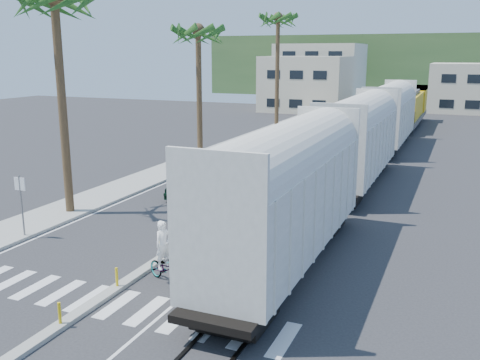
% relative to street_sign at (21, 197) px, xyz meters
% --- Properties ---
extents(ground, '(140.00, 140.00, 0.00)m').
position_rel_street_sign_xyz_m(ground, '(7.30, -2.00, -1.97)').
color(ground, '#28282B').
rests_on(ground, ground).
extents(sidewalk, '(3.00, 90.00, 0.15)m').
position_rel_street_sign_xyz_m(sidewalk, '(-1.20, 23.00, -1.90)').
color(sidewalk, gray).
rests_on(sidewalk, ground).
extents(rails, '(1.56, 100.00, 0.06)m').
position_rel_street_sign_xyz_m(rails, '(12.30, 26.00, -1.94)').
color(rails, black).
rests_on(rails, ground).
extents(median, '(0.45, 60.00, 0.85)m').
position_rel_street_sign_xyz_m(median, '(7.30, 17.96, -1.88)').
color(median, gray).
rests_on(median, ground).
extents(crosswalk, '(14.00, 2.20, 0.01)m').
position_rel_street_sign_xyz_m(crosswalk, '(7.30, -4.00, -1.97)').
color(crosswalk, silver).
rests_on(crosswalk, ground).
extents(lane_markings, '(9.42, 90.00, 0.01)m').
position_rel_street_sign_xyz_m(lane_markings, '(5.15, 23.00, -1.97)').
color(lane_markings, silver).
rests_on(lane_markings, ground).
extents(freight_train, '(3.00, 60.94, 5.85)m').
position_rel_street_sign_xyz_m(freight_train, '(12.30, 22.04, 0.93)').
color(freight_train, beige).
rests_on(freight_train, ground).
extents(palm_trees, '(3.50, 37.20, 13.75)m').
position_rel_street_sign_xyz_m(palm_trees, '(-0.80, 20.70, 8.84)').
color(palm_trees, brown).
rests_on(palm_trees, ground).
extents(street_sign, '(0.60, 0.08, 3.00)m').
position_rel_street_sign_xyz_m(street_sign, '(0.00, 0.00, 0.00)').
color(street_sign, slate).
rests_on(street_sign, ground).
extents(buildings, '(38.00, 27.00, 10.00)m').
position_rel_street_sign_xyz_m(buildings, '(0.89, 69.66, 2.39)').
color(buildings, beige).
rests_on(buildings, ground).
extents(hillside, '(80.00, 20.00, 12.00)m').
position_rel_street_sign_xyz_m(hillside, '(7.30, 98.00, 4.03)').
color(hillside, '#385628').
rests_on(hillside, ground).
extents(car_lead, '(1.99, 4.87, 1.65)m').
position_rel_street_sign_xyz_m(car_lead, '(3.69, 10.01, -1.14)').
color(car_lead, '#10311E').
rests_on(car_lead, ground).
extents(car_second, '(1.71, 4.35, 1.41)m').
position_rel_street_sign_xyz_m(car_second, '(3.31, 15.24, -1.27)').
color(car_second, black).
rests_on(car_second, ground).
extents(car_third, '(2.05, 4.54, 1.29)m').
position_rel_street_sign_xyz_m(car_third, '(3.78, 20.82, -1.33)').
color(car_third, black).
rests_on(car_third, ground).
extents(car_rear, '(3.30, 5.61, 1.44)m').
position_rel_street_sign_xyz_m(car_rear, '(3.43, 26.58, -1.25)').
color(car_rear, '#9C9EA0').
rests_on(car_rear, ground).
extents(cyclist, '(2.20, 2.54, 2.40)m').
position_rel_street_sign_xyz_m(cyclist, '(8.61, -1.74, -1.22)').
color(cyclist, '#9EA0A5').
rests_on(cyclist, ground).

